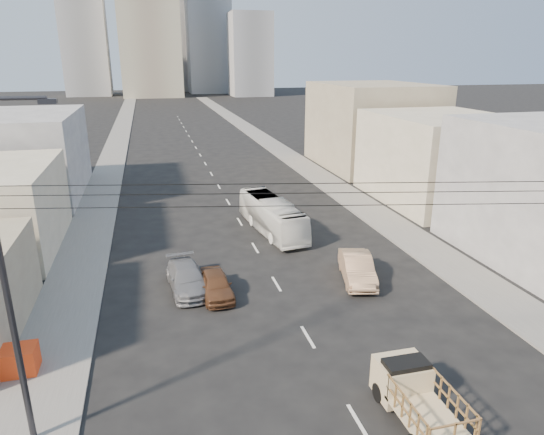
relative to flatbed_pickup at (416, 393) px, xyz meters
name	(u,v)px	position (x,y,z in m)	size (l,w,h in m)	color
sidewalk_left	(117,142)	(-13.87, 68.27, -1.03)	(3.50, 180.00, 0.12)	slate
sidewalk_right	(260,137)	(9.63, 68.27, -1.03)	(3.50, 180.00, 0.12)	slate
lane_dashes	(203,159)	(-2.12, 51.27, -1.09)	(0.15, 104.00, 0.01)	silver
flatbed_pickup	(416,393)	(0.00, 0.00, 0.00)	(1.95, 4.41, 1.90)	#CCB589
city_bus	(272,215)	(-0.11, 21.35, 0.24)	(2.24, 9.57, 2.66)	white
sedan_brown	(216,285)	(-5.83, 11.66, -0.40)	(1.64, 4.08, 1.39)	brown
sedan_tan	(357,268)	(2.75, 11.58, -0.29)	(1.70, 4.88, 1.61)	tan
sedan_grey	(187,278)	(-7.35, 12.87, -0.37)	(2.02, 4.96, 1.44)	slate
streetlamp_left	(7,274)	(-13.52, 2.27, 5.34)	(2.36, 0.25, 12.00)	#2D2D33
overhead_wires	(382,193)	(-2.12, -0.23, 7.87)	(23.01, 5.02, 0.72)	black
crate_stack	(15,360)	(-15.12, 6.55, -0.40)	(1.80, 1.20, 1.14)	#EA3F16
bldg_right_mid	(440,158)	(17.38, 26.27, 2.91)	(11.00, 14.00, 8.00)	#B8AE94
bldg_right_far	(371,125)	(17.88, 42.27, 3.91)	(12.00, 16.00, 10.00)	gray
bldg_left_far	(13,156)	(-21.62, 37.27, 2.91)	(12.00, 16.00, 8.00)	gray
high_rise_tower	(147,4)	(-6.12, 168.27, 28.91)	(20.00, 20.00, 60.00)	gray
midrise_ne	(208,39)	(15.88, 183.27, 18.91)	(16.00, 16.00, 40.00)	gray
midrise_nw	(86,46)	(-28.12, 178.27, 15.91)	(15.00, 15.00, 34.00)	gray
midrise_back	(174,34)	(3.88, 198.27, 20.91)	(18.00, 18.00, 44.00)	gray
midrise_east	(250,55)	(27.88, 163.27, 12.91)	(14.00, 14.00, 28.00)	gray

